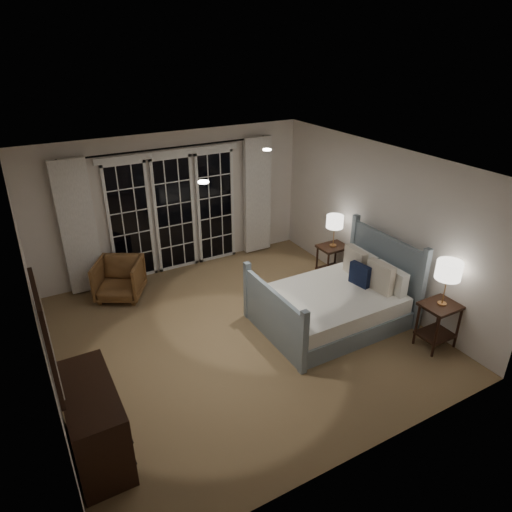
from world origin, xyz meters
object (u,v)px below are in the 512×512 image
armchair (119,279)px  dresser (94,422)px  bed (335,303)px  nightstand_left (439,318)px  lamp_left (449,271)px  lamp_right (335,222)px  nightstand_right (332,257)px

armchair → dresser: bearing=-78.1°
bed → nightstand_left: bed is taller
bed → lamp_left: bearing=-54.0°
lamp_left → lamp_right: 2.29m
nightstand_right → bed: bearing=-125.9°
lamp_right → dresser: 4.87m
dresser → lamp_right: bearing=22.6°
nightstand_right → lamp_right: size_ratio=1.13×
bed → nightstand_left: bearing=-54.0°
nightstand_left → armchair: (-3.50, 3.48, -0.12)m
lamp_left → armchair: bearing=135.2°
bed → dresser: bearing=-168.4°
armchair → dresser: (-1.01, -3.04, 0.09)m
nightstand_left → lamp_left: (-0.00, 0.00, 0.74)m
armchair → dresser: 3.21m
dresser → nightstand_left: bearing=-5.5°
lamp_right → nightstand_right: bearing=-143.1°
lamp_right → armchair: 3.72m
lamp_left → lamp_right: lamp_left is taller
lamp_left → lamp_right: size_ratio=1.14×
nightstand_right → armchair: size_ratio=0.87×
nightstand_right → lamp_left: lamp_left is taller
nightstand_left → lamp_right: 2.37m
bed → nightstand_left: 1.46m
bed → nightstand_left: size_ratio=3.09×
bed → armchair: 3.50m
bed → lamp_left: (0.86, -1.18, 0.87)m
nightstand_right → dresser: 4.82m
dresser → bed: bearing=11.6°
nightstand_right → lamp_right: bearing=36.9°
bed → armchair: size_ratio=2.87×
dresser → armchair: bearing=71.6°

